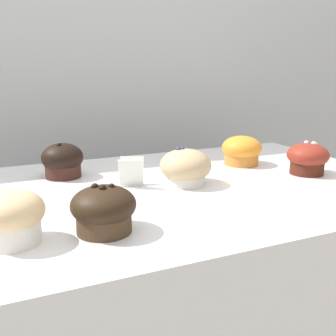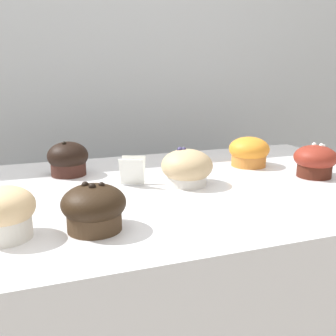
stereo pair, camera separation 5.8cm
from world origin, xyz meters
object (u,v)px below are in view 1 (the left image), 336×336
at_px(muffin_back_left, 186,168).
at_px(muffin_front_right, 12,217).
at_px(muffin_front_center, 242,151).
at_px(muffin_back_right, 63,161).
at_px(muffin_back_center, 308,158).
at_px(muffin_front_left, 104,209).

bearing_deg(muffin_back_left, muffin_front_right, -155.14).
bearing_deg(muffin_front_center, muffin_front_right, -154.69).
bearing_deg(muffin_front_right, muffin_back_right, 69.32).
xyz_separation_m(muffin_front_center, muffin_back_right, (-0.44, 0.06, 0.00)).
bearing_deg(muffin_front_right, muffin_front_center, 25.31).
relative_size(muffin_back_left, muffin_back_center, 1.14).
bearing_deg(muffin_front_center, muffin_back_left, -153.96).
xyz_separation_m(muffin_back_right, muffin_front_left, (0.00, -0.34, -0.00)).
height_order(muffin_front_right, muffin_back_center, same).
relative_size(muffin_front_center, muffin_back_center, 1.06).
height_order(muffin_back_left, muffin_front_right, muffin_back_left).
bearing_deg(muffin_back_right, muffin_front_left, -89.47).
bearing_deg(muffin_back_center, muffin_front_right, -169.14).
xyz_separation_m(muffin_back_right, muffin_front_right, (-0.12, -0.33, 0.00)).
relative_size(muffin_back_left, muffin_front_left, 1.11).
height_order(muffin_front_left, muffin_back_center, same).
distance_m(muffin_front_center, muffin_back_center, 0.17).
bearing_deg(muffin_back_center, muffin_front_left, -165.26).
height_order(muffin_front_center, muffin_back_left, muffin_back_left).
height_order(muffin_back_left, muffin_back_center, muffin_back_left).
height_order(muffin_front_left, muffin_front_right, muffin_front_right).
bearing_deg(muffin_front_left, muffin_back_left, 38.04).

